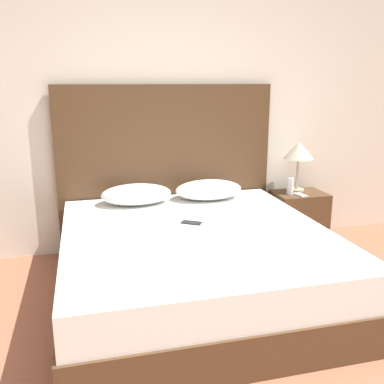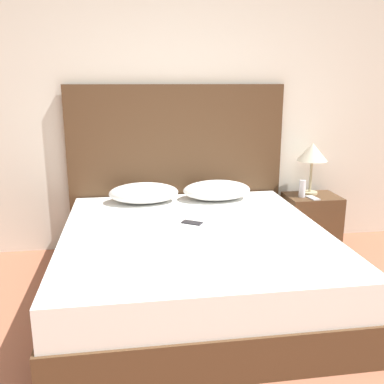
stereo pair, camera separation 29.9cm
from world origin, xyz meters
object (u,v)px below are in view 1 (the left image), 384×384
object	(u,v)px
table_lamp	(299,152)
phone_on_nightstand	(301,195)
bed	(195,263)
phone_on_bed	(192,223)
nightstand	(298,217)

from	to	relation	value
table_lamp	phone_on_nightstand	xyz separation A→B (m)	(-0.04, -0.17, -0.38)
bed	phone_on_bed	distance (m)	0.30
nightstand	table_lamp	size ratio (longest dim) A/B	1.04
bed	nightstand	xyz separation A→B (m)	(1.25, 0.80, -0.00)
phone_on_bed	phone_on_nightstand	xyz separation A→B (m)	(1.20, 0.57, -0.01)
nightstand	phone_on_nightstand	distance (m)	0.27
phone_on_bed	nightstand	world-z (taller)	phone_on_bed
nightstand	phone_on_nightstand	size ratio (longest dim) A/B	3.17
bed	phone_on_bed	world-z (taller)	phone_on_bed
bed	phone_on_nightstand	bearing A→B (deg)	30.35
bed	phone_on_nightstand	world-z (taller)	bed
phone_on_nightstand	phone_on_bed	bearing A→B (deg)	-154.62
nightstand	phone_on_bed	bearing A→B (deg)	-151.89
phone_on_bed	phone_on_nightstand	bearing A→B (deg)	25.38
phone_on_bed	table_lamp	xyz separation A→B (m)	(1.24, 0.74, 0.37)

